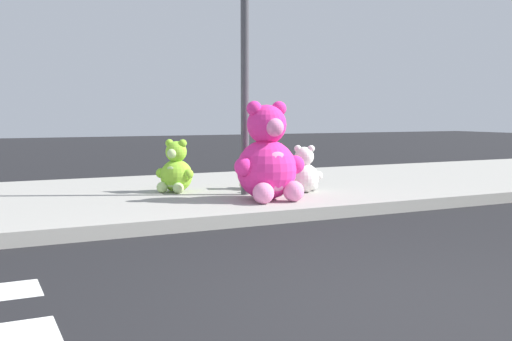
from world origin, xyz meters
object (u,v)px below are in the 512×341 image
(plush_white, at_px, (304,173))
(plush_lime, at_px, (176,171))
(plush_tan, at_px, (253,174))
(sign_pole, at_px, (245,67))
(plush_pink_large, at_px, (268,161))

(plush_white, distance_m, plush_lime, 1.78)
(plush_white, xyz_separation_m, plush_lime, (-1.58, 0.81, 0.03))
(plush_tan, xyz_separation_m, plush_white, (0.47, -0.65, 0.05))
(plush_tan, bearing_deg, plush_white, -53.76)
(sign_pole, height_order, plush_pink_large, sign_pole)
(plush_pink_large, distance_m, plush_tan, 1.16)
(plush_tan, bearing_deg, plush_pink_large, -106.16)
(plush_tan, distance_m, plush_white, 0.80)
(plush_pink_large, distance_m, plush_lime, 1.49)
(sign_pole, distance_m, plush_white, 1.67)
(sign_pole, relative_size, plush_tan, 6.00)
(sign_pole, bearing_deg, plush_tan, 54.26)
(plush_tan, height_order, plush_lime, plush_lime)
(plush_white, relative_size, plush_lime, 0.89)
(plush_pink_large, xyz_separation_m, plush_tan, (0.31, 1.08, -0.28))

